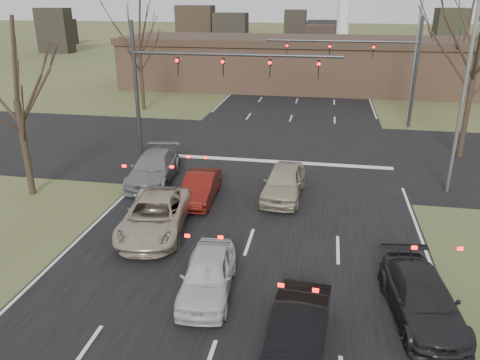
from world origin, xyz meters
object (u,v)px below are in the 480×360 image
object	(u,v)px
streetlight_right_far	(414,46)
car_black_hatch	(298,333)
streetlight_right_near	(462,80)
car_grey_ahead	(154,168)
car_silver_ahead	(284,182)
car_charcoal_sedan	(422,298)
car_red_ahead	(200,187)
car_silver_suv	(155,216)
mast_arm_far	(377,58)
car_white_sedan	(208,275)
mast_arm_near	(188,74)
building	(321,63)

from	to	relation	value
streetlight_right_far	car_black_hatch	xyz separation A→B (m)	(-7.02, -29.96, -4.89)
streetlight_right_near	car_black_hatch	size ratio (longest dim) A/B	2.38
streetlight_right_far	car_grey_ahead	size ratio (longest dim) A/B	1.91
streetlight_right_near	car_silver_ahead	distance (m)	9.50
car_charcoal_sedan	car_red_ahead	distance (m)	11.58
streetlight_right_far	car_silver_suv	xyz separation A→B (m)	(-13.32, -23.80, -4.84)
mast_arm_far	streetlight_right_far	world-z (taller)	streetlight_right_far
streetlight_right_near	car_silver_ahead	world-z (taller)	streetlight_right_near
mast_arm_far	car_red_ahead	size ratio (longest dim) A/B	2.75
car_white_sedan	car_silver_suv	bearing A→B (deg)	124.92
mast_arm_near	streetlight_right_far	xyz separation A→B (m)	(14.55, 14.00, 0.51)
mast_arm_near	streetlight_right_far	distance (m)	20.20
building	mast_arm_far	xyz separation A→B (m)	(4.18, -15.00, 2.35)
building	car_silver_ahead	world-z (taller)	building
streetlight_right_near	car_white_sedan	size ratio (longest dim) A/B	2.47
streetlight_right_near	car_silver_ahead	bearing A→B (deg)	-164.74
streetlight_right_near	car_white_sedan	xyz separation A→B (m)	(-9.62, -10.63, -4.90)
streetlight_right_far	car_red_ahead	bearing A→B (deg)	-121.27
car_white_sedan	car_black_hatch	distance (m)	3.88
car_red_ahead	streetlight_right_near	bearing A→B (deg)	13.33
building	car_silver_suv	distance (m)	35.36
car_grey_ahead	car_red_ahead	size ratio (longest dim) A/B	1.29
car_grey_ahead	mast_arm_near	bearing A→B (deg)	73.22
car_white_sedan	streetlight_right_near	bearing A→B (deg)	42.84
car_white_sedan	car_red_ahead	bearing A→B (deg)	101.72
mast_arm_near	mast_arm_far	distance (m)	15.17
mast_arm_far	streetlight_right_far	bearing A→B (deg)	51.89
car_charcoal_sedan	building	bearing A→B (deg)	88.04
building	car_charcoal_sedan	xyz separation A→B (m)	(3.91, -38.69, -2.00)
car_black_hatch	car_grey_ahead	xyz separation A→B (m)	(-8.37, 11.66, 0.07)
car_grey_ahead	car_silver_ahead	distance (m)	7.03
car_grey_ahead	car_black_hatch	bearing A→B (deg)	-60.08
streetlight_right_far	car_charcoal_sedan	size ratio (longest dim) A/B	2.18
streetlight_right_near	car_charcoal_sedan	distance (m)	12.12
streetlight_right_near	car_black_hatch	xyz separation A→B (m)	(-6.52, -12.96, -4.89)
building	streetlight_right_near	xyz separation A→B (m)	(6.82, -28.00, 2.92)
mast_arm_far	car_grey_ahead	distance (m)	19.30
car_charcoal_sedan	car_silver_suv	bearing A→B (deg)	150.83
streetlight_right_far	car_charcoal_sedan	distance (m)	28.33
streetlight_right_near	car_silver_suv	bearing A→B (deg)	-152.07
building	car_red_ahead	distance (m)	31.75
car_black_hatch	car_white_sedan	bearing A→B (deg)	147.42
car_red_ahead	building	bearing A→B (deg)	78.69
mast_arm_near	mast_arm_far	world-z (taller)	same
car_white_sedan	car_charcoal_sedan	world-z (taller)	car_white_sedan
car_silver_suv	car_charcoal_sedan	world-z (taller)	car_silver_suv
car_charcoal_sedan	car_red_ahead	xyz separation A→B (m)	(-8.91, 7.40, 0.00)
streetlight_right_near	car_charcoal_sedan	xyz separation A→B (m)	(-2.91, -10.69, -4.92)
streetlight_right_near	car_silver_ahead	xyz separation A→B (m)	(-7.91, -2.16, -4.81)
building	mast_arm_near	world-z (taller)	mast_arm_near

